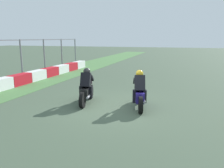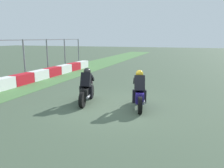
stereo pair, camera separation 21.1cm
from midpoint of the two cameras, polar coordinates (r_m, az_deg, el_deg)
The scene contains 3 objects.
ground_plane at distance 9.12m, azimuth -0.32°, elevation -5.85°, with size 120.00×120.00×0.00m, color #40513E.
rider_lane_a at distance 8.91m, azimuth 6.35°, elevation -2.18°, with size 2.00×0.70×1.51m.
rider_lane_b at distance 9.57m, azimuth -7.16°, elevation -1.23°, with size 2.03×0.62×1.51m.
Camera 1 is at (-8.29, -2.64, 2.75)m, focal length 35.68 mm.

